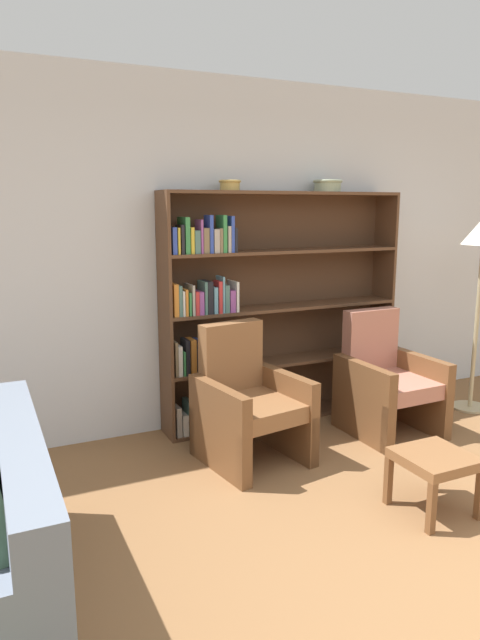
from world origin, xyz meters
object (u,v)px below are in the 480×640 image
bookshelf (260,313)px  bowl_stoneware (328,185)px  armchair_cushioned (386,382)px  armchair_leather (248,404)px  footstool (435,463)px  bowl_cream (230,185)px

bookshelf → bowl_stoneware: bowl_stoneware is taller
armchair_cushioned → armchair_leather: bearing=-1.2°
bookshelf → armchair_leather: 0.90m
armchair_leather → armchair_cushioned: bearing=171.3°
armchair_cushioned → footstool: armchair_cushioned is taller
bookshelf → bowl_cream: bearing=-176.4°
armchair_leather → footstool: 1.31m
bowl_cream → armchair_leather: 1.65m
footstool → bookshelf: bearing=98.4°
footstool → armchair_leather: bearing=120.6°
bookshelf → armchair_leather: bookshelf is taller
footstool → bowl_stoneware: bearing=78.6°
bowl_cream → armchair_cushioned: 1.97m
armchair_leather → armchair_cushioned: 1.22m
armchair_leather → armchair_cushioned: same height
armchair_leather → footstool: bearing=111.9°
bookshelf → bowl_cream: 1.05m
bowl_cream → bowl_stoneware: 0.88m
bowl_stoneware → footstool: 2.40m
bowl_stoneware → armchair_cushioned: size_ratio=0.25×
bowl_cream → armchair_leather: bowl_cream is taller
bookshelf → footstool: bearing=-81.6°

